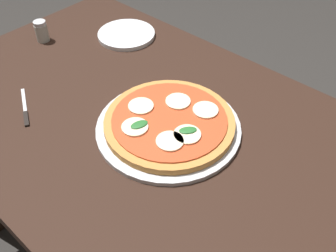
# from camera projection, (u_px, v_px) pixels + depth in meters

# --- Properties ---
(dining_table) EXTENTS (1.45, 0.82, 0.72)m
(dining_table) POSITION_uv_depth(u_px,v_px,m) (165.00, 158.00, 1.02)
(dining_table) COLOR black
(dining_table) RESTS_ON ground_plane
(serving_tray) EXTENTS (0.36, 0.36, 0.01)m
(serving_tray) POSITION_uv_depth(u_px,v_px,m) (168.00, 127.00, 0.96)
(serving_tray) COLOR silver
(serving_tray) RESTS_ON dining_table
(pizza) EXTENTS (0.33, 0.33, 0.03)m
(pizza) POSITION_uv_depth(u_px,v_px,m) (171.00, 122.00, 0.95)
(pizza) COLOR #C6843F
(pizza) RESTS_ON serving_tray
(plate_white) EXTENTS (0.19, 0.19, 0.01)m
(plate_white) POSITION_uv_depth(u_px,v_px,m) (126.00, 35.00, 1.28)
(plate_white) COLOR white
(plate_white) RESTS_ON dining_table
(knife) EXTENTS (0.15, 0.09, 0.01)m
(knife) POSITION_uv_depth(u_px,v_px,m) (25.00, 111.00, 1.01)
(knife) COLOR black
(knife) RESTS_ON dining_table
(pepper_shaker) EXTENTS (0.04, 0.04, 0.07)m
(pepper_shaker) POSITION_uv_depth(u_px,v_px,m) (42.00, 31.00, 1.25)
(pepper_shaker) COLOR #B2B7AD
(pepper_shaker) RESTS_ON dining_table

